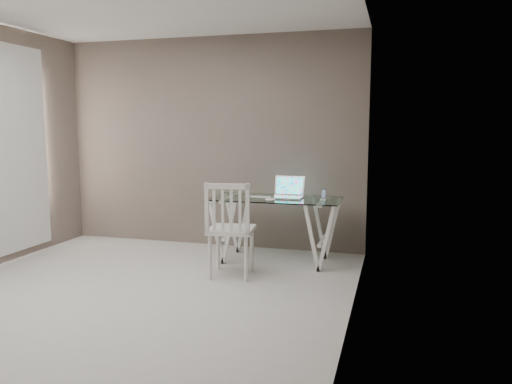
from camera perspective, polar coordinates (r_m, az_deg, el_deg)
room at (r=4.56m, az=-16.11°, el=9.08°), size 4.50×4.52×2.71m
desk at (r=5.81m, az=2.23°, el=-4.24°), size 1.50×0.70×0.75m
chair at (r=5.14m, az=-3.02°, el=-3.83°), size 0.51×0.51×1.01m
laptop at (r=5.79m, az=3.67°, el=-0.06°), size 0.35×0.32×0.24m
keyboard at (r=5.79m, az=0.25°, el=-0.58°), size 0.31×0.13×0.01m
mouse at (r=5.49m, az=1.65°, el=-0.88°), size 0.12×0.07×0.04m
phone_dock at (r=5.68m, az=7.71°, el=-0.52°), size 0.06×0.06×0.12m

